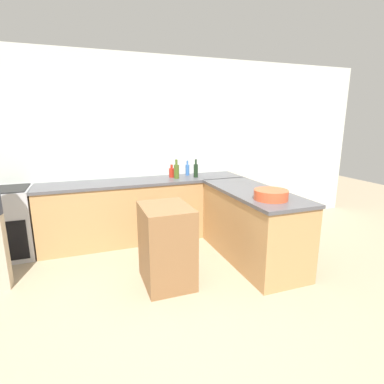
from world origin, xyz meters
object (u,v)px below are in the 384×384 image
(range_oven, at_px, (7,224))
(water_bottle_blue, at_px, (187,169))
(olive_oil_bottle, at_px, (176,171))
(wine_bottle_dark, at_px, (196,170))
(island_table, at_px, (166,245))
(mixing_bowl, at_px, (271,195))
(hot_sauce_bottle, at_px, (172,172))

(range_oven, xyz_separation_m, water_bottle_blue, (2.53, 0.15, 0.54))
(olive_oil_bottle, distance_m, wine_bottle_dark, 0.30)
(olive_oil_bottle, bearing_deg, island_table, -112.02)
(mixing_bowl, distance_m, hot_sauce_bottle, 1.77)
(island_table, bearing_deg, mixing_bowl, -11.89)
(olive_oil_bottle, xyz_separation_m, hot_sauce_bottle, (-0.04, 0.11, -0.04))
(range_oven, xyz_separation_m, mixing_bowl, (2.90, -1.57, 0.50))
(hot_sauce_bottle, bearing_deg, olive_oil_bottle, -69.83)
(island_table, xyz_separation_m, water_bottle_blue, (0.76, 1.49, 0.56))
(hot_sauce_bottle, height_order, wine_bottle_dark, wine_bottle_dark)
(range_oven, height_order, hot_sauce_bottle, hot_sauce_bottle)
(hot_sauce_bottle, distance_m, wine_bottle_dark, 0.37)
(mixing_bowl, height_order, wine_bottle_dark, wine_bottle_dark)
(island_table, xyz_separation_m, hot_sauce_bottle, (0.48, 1.41, 0.55))
(mixing_bowl, xyz_separation_m, water_bottle_blue, (-0.37, 1.73, 0.04))
(island_table, distance_m, mixing_bowl, 1.27)
(hot_sauce_bottle, bearing_deg, water_bottle_blue, 15.92)
(wine_bottle_dark, bearing_deg, water_bottle_blue, 106.96)
(mixing_bowl, bearing_deg, wine_bottle_dark, 101.45)
(island_table, bearing_deg, water_bottle_blue, 62.80)
(water_bottle_blue, bearing_deg, island_table, -117.20)
(range_oven, height_order, water_bottle_blue, water_bottle_blue)
(island_table, bearing_deg, wine_bottle_dark, 57.10)
(island_table, xyz_separation_m, mixing_bowl, (1.13, -0.24, 0.52))
(island_table, distance_m, hot_sauce_bottle, 1.58)
(island_table, bearing_deg, hot_sauce_bottle, 71.10)
(water_bottle_blue, distance_m, hot_sauce_bottle, 0.29)
(island_table, distance_m, water_bottle_blue, 1.76)
(hot_sauce_bottle, bearing_deg, island_table, -108.90)
(mixing_bowl, distance_m, water_bottle_blue, 1.77)
(range_oven, distance_m, wine_bottle_dark, 2.66)
(olive_oil_bottle, xyz_separation_m, water_bottle_blue, (0.24, 0.19, -0.02))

